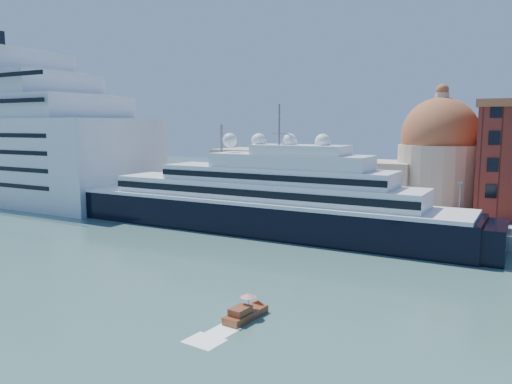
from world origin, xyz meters
The scene contains 9 objects.
ground centered at (0.00, 0.00, 0.00)m, with size 400.00×400.00×0.00m, color #365E5C.
quay centered at (0.00, 34.00, 1.25)m, with size 180.00×10.00×2.50m, color gray.
land centered at (0.00, 75.00, 1.00)m, with size 260.00×72.00×2.00m, color slate.
quay_fence centered at (0.00, 29.50, 3.10)m, with size 180.00×0.10×1.20m, color slate.
superyacht centered at (-9.78, 23.00, 4.89)m, with size 94.74×13.13×28.32m.
service_barge centered at (-49.11, 21.61, 0.79)m, with size 12.71×6.21×2.74m.
water_taxi centered at (15.08, -16.48, 0.66)m, with size 2.46×5.97×2.76m.
church centered at (6.39, 57.72, 10.91)m, with size 66.00×18.00×25.50m.
lamp_posts centered at (-12.67, 32.27, 9.84)m, with size 120.80×2.40×18.00m.
Camera 1 is at (40.71, -59.95, 20.32)m, focal length 35.00 mm.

